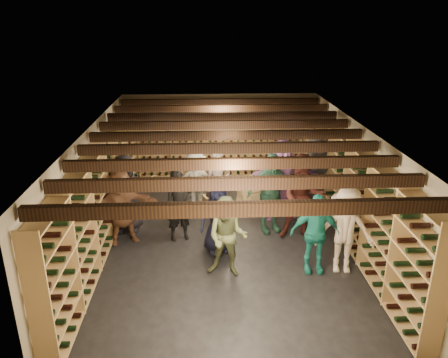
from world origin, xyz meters
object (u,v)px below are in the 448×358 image
crate_loose (213,198)px  person_4 (315,233)px  person_12 (315,175)px  person_3 (345,231)px  crate_stack_left (249,195)px  person_9 (196,182)px  person_7 (218,184)px  person_1 (179,205)px  person_0 (126,193)px  person_5 (122,206)px  person_11 (282,180)px  person_2 (227,237)px  person_8 (303,198)px  crate_stack_right (257,201)px  person_6 (218,216)px  person_10 (270,193)px

crate_loose → person_4: bearing=-61.7°
crate_loose → person_12: bearing=-14.0°
person_3 → crate_stack_left: bearing=126.7°
person_9 → person_7: bearing=-13.5°
person_1 → person_4: person_1 is taller
crate_loose → person_0: size_ratio=0.29×
person_0 → person_5: person_0 is taller
person_5 → person_11: person_11 is taller
person_2 → person_8: size_ratio=0.82×
person_7 → person_11: bearing=-12.3°
crate_stack_left → person_9: (-1.27, 0.00, 0.35)m
person_1 → crate_stack_right: bearing=18.6°
person_9 → crate_stack_right: bearing=10.5°
crate_loose → person_12: size_ratio=0.27×
crate_loose → person_11: 2.05m
crate_stack_left → person_4: person_4 is taller
person_2 → person_4: (1.60, 0.05, 0.01)m
person_2 → crate_stack_right: bearing=86.6°
crate_stack_right → crate_loose: 1.24m
crate_stack_left → person_5: (-2.77, -1.41, 0.38)m
crate_loose → person_8: (1.82, -2.05, 0.85)m
person_0 → person_9: bearing=30.7°
person_2 → crate_loose: bearing=107.6°
person_0 → person_1: bearing=-21.5°
person_3 → person_5: bearing=171.0°
person_2 → person_12: 3.56m
crate_stack_left → person_6: bearing=-113.3°
crate_stack_left → person_9: bearing=180.0°
crate_stack_left → person_10: person_10 is taller
person_5 → person_6: person_5 is taller
person_9 → person_12: size_ratio=0.85×
person_0 → person_10: size_ratio=0.97×
person_12 → person_5: bearing=178.3°
crate_stack_left → person_7: person_7 is taller
person_10 → crate_stack_left: bearing=91.5°
person_3 → person_4: size_ratio=1.08×
person_1 → person_7: 1.40m
person_8 → person_9: 2.67m
person_1 → person_8: bearing=-19.9°
person_11 → person_10: bearing=-127.0°
crate_stack_right → crate_loose: bearing=150.3°
person_1 → person_7: bearing=35.0°
crate_loose → person_1: person_1 is taller
person_2 → person_5: person_5 is taller
person_7 → person_1: bearing=-132.5°
person_6 → person_10: person_10 is taller
person_4 → person_0: bearing=155.3°
crate_stack_right → person_0: person_0 is taller
person_2 → person_8: 2.11m
crate_stack_left → person_3: 3.14m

